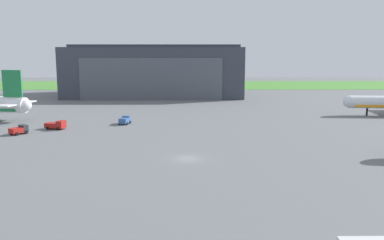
{
  "coord_description": "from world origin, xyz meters",
  "views": [
    {
      "loc": [
        0.03,
        -68.7,
        18.53
      ],
      "look_at": [
        0.9,
        22.25,
        3.07
      ],
      "focal_mm": 38.13,
      "sensor_mm": 36.0,
      "label": 1
    }
  ],
  "objects_px": {
    "ops_van": "(19,130)",
    "stair_truck": "(56,125)",
    "maintenance_hangar": "(155,71)",
    "baggage_tug": "(125,120)"
  },
  "relations": [
    {
      "from": "ops_van",
      "to": "stair_truck",
      "type": "distance_m",
      "value": 8.7
    },
    {
      "from": "stair_truck",
      "to": "maintenance_hangar",
      "type": "bearing_deg",
      "value": 77.13
    },
    {
      "from": "baggage_tug",
      "to": "stair_truck",
      "type": "relative_size",
      "value": 0.82
    },
    {
      "from": "maintenance_hangar",
      "to": "baggage_tug",
      "type": "bearing_deg",
      "value": -91.82
    },
    {
      "from": "maintenance_hangar",
      "to": "ops_van",
      "type": "xyz_separation_m",
      "value": [
        -24.1,
        -82.76,
        -9.11
      ]
    },
    {
      "from": "baggage_tug",
      "to": "stair_truck",
      "type": "height_order",
      "value": "stair_truck"
    },
    {
      "from": "baggage_tug",
      "to": "ops_van",
      "type": "xyz_separation_m",
      "value": [
        -21.87,
        -12.68,
        -0.02
      ]
    },
    {
      "from": "maintenance_hangar",
      "to": "stair_truck",
      "type": "bearing_deg",
      "value": -102.87
    },
    {
      "from": "maintenance_hangar",
      "to": "baggage_tug",
      "type": "xyz_separation_m",
      "value": [
        -2.23,
        -70.08,
        -9.1
      ]
    },
    {
      "from": "maintenance_hangar",
      "to": "ops_van",
      "type": "distance_m",
      "value": 86.68
    }
  ]
}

